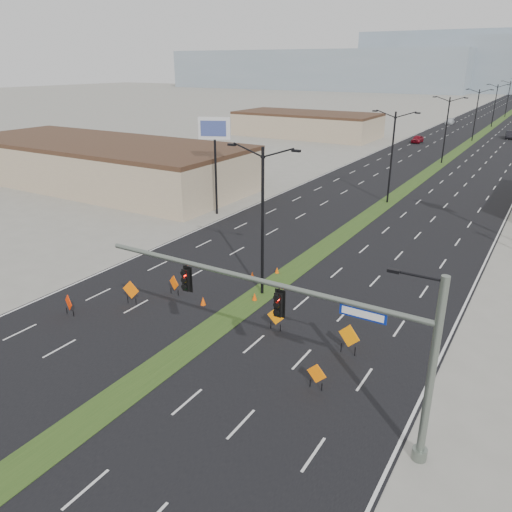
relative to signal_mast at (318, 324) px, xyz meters
The scene contains 28 objects.
ground 10.01m from the signal_mast, 166.85° to the right, with size 600.00×600.00×0.00m, color gray.
road_surface 98.49m from the signal_mast, 94.99° to the left, with size 25.00×400.00×0.02m, color black.
median_strip 98.49m from the signal_mast, 94.99° to the left, with size 2.00×400.00×0.04m, color #224017.
building_sw_near 51.83m from the signal_mast, 147.26° to the left, with size 40.00×16.00×5.00m, color tan.
building_sw_far 92.41m from the signal_mast, 116.04° to the left, with size 30.00×14.00×4.50m, color tan.
mesa_west 306.35m from the signal_mast, 114.82° to the left, with size 180.00×50.00×22.00m, color #8194A1.
mesa_backdrop 320.53m from the signal_mast, 96.91° to the left, with size 140.00×50.00×32.00m, color #8194A1.
signal_mast is the anchor object (origin of this frame).
streetlight_0 13.18m from the signal_mast, 130.54° to the left, with size 5.15×0.24×10.02m.
streetlight_1 38.96m from the signal_mast, 102.69° to the left, with size 5.15×0.24×10.02m.
streetlight_2 66.56m from the signal_mast, 97.39° to the left, with size 5.15×0.24×10.02m.
streetlight_3 94.39m from the signal_mast, 95.20° to the left, with size 5.15×0.24×10.02m.
streetlight_4 122.30m from the signal_mast, 94.01° to the left, with size 5.15×0.24×10.02m.
streetlight_5 150.25m from the signal_mast, 93.26° to the left, with size 5.15×0.24×10.02m.
car_left 87.79m from the signal_mast, 101.50° to the left, with size 1.66×4.13×1.41m, color maroon.
car_mid 101.96m from the signal_mast, 91.38° to the left, with size 1.62×4.66×1.53m, color black.
car_far 124.56m from the signal_mast, 98.63° to the left, with size 1.89×4.65×1.35m, color silver.
construction_sign_0 17.76m from the signal_mast, behind, with size 1.02×0.39×1.42m.
construction_sign_1 16.04m from the signal_mast, 164.63° to the left, with size 1.26×0.19×1.69m.
construction_sign_2 15.65m from the signal_mast, 153.69° to the left, with size 1.03×0.38×1.43m.
construction_sign_3 8.98m from the signal_mast, 131.19° to the left, with size 1.11×0.09×1.47m.
construction_sign_4 4.54m from the signal_mast, 112.02° to the left, with size 1.06×0.15×1.42m.
construction_sign_5 6.93m from the signal_mast, 96.46° to the left, with size 1.33×0.38×1.81m.
cone_0 16.18m from the signal_mast, 131.68° to the left, with size 0.38×0.38×0.64m, color #DC3C04.
cone_1 13.50m from the signal_mast, 149.47° to the left, with size 0.35×0.35×0.59m, color #F14F05.
cone_2 12.97m from the signal_mast, 133.81° to the left, with size 0.34×0.34×0.57m, color #EE4705.
cone_3 17.10m from the signal_mast, 124.61° to the left, with size 0.32×0.32×0.54m, color #EE5705.
pole_sign_west 33.34m from the signal_mast, 132.83° to the left, with size 3.08×1.63×9.85m.
Camera 1 is at (15.74, -14.83, 14.83)m, focal length 35.00 mm.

